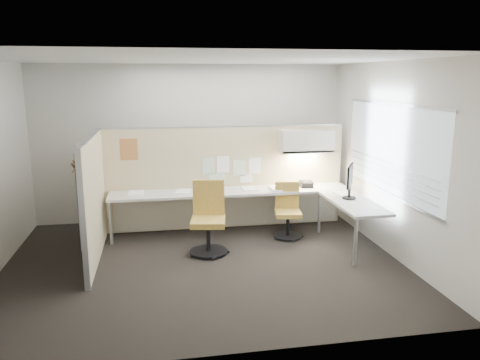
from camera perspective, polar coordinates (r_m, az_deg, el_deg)
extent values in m
cube|color=black|center=(6.72, -4.38, -10.15)|extent=(5.50, 4.50, 0.01)
cube|color=white|center=(6.21, -4.82, 14.55)|extent=(5.50, 4.50, 0.01)
cube|color=beige|center=(8.53, -6.08, 4.47)|extent=(5.50, 0.02, 2.80)
cube|color=beige|center=(4.14, -1.52, -3.98)|extent=(5.50, 0.02, 2.80)
cube|color=beige|center=(7.12, 18.03, 2.35)|extent=(0.02, 4.50, 2.80)
cube|color=#96A4AE|center=(7.08, 17.93, 3.54)|extent=(0.01, 2.80, 1.30)
cube|color=#CEB98F|center=(8.04, -1.75, 0.25)|extent=(4.10, 0.06, 1.75)
cube|color=#CEB98F|center=(6.95, -17.34, -2.27)|extent=(0.06, 2.20, 1.75)
cube|color=beige|center=(7.77, -1.02, -1.43)|extent=(4.00, 0.60, 0.04)
cube|color=beige|center=(7.28, 13.67, -2.75)|extent=(0.60, 1.47, 0.04)
cube|color=beige|center=(8.12, -1.31, -3.48)|extent=(3.90, 0.02, 0.64)
cylinder|color=#A5A8AA|center=(7.57, -15.48, -5.13)|extent=(0.05, 0.05, 0.69)
cylinder|color=#A5A8AA|center=(6.69, 13.89, -7.39)|extent=(0.05, 0.05, 0.69)
cylinder|color=#A5A8AA|center=(7.98, 9.64, -3.94)|extent=(0.05, 0.05, 0.69)
cube|color=beige|center=(8.04, 8.04, 4.72)|extent=(0.90, 0.36, 0.38)
cube|color=#FFEABF|center=(8.07, 8.00, 3.24)|extent=(0.60, 0.06, 0.02)
cube|color=#8CBF8C|center=(7.93, -3.87, 1.71)|extent=(0.21, 0.00, 0.28)
cube|color=white|center=(7.95, -2.08, 1.91)|extent=(0.21, 0.00, 0.28)
cube|color=#8CBF8C|center=(8.01, -0.09, 1.48)|extent=(0.21, 0.00, 0.28)
cube|color=white|center=(8.05, 1.80, 1.76)|extent=(0.21, 0.00, 0.28)
cube|color=#8CBF8C|center=(7.99, -2.77, 0.19)|extent=(0.28, 0.00, 0.18)
cube|color=white|center=(8.07, 0.75, 0.19)|extent=(0.21, 0.00, 0.14)
cube|color=orange|center=(7.84, -13.40, 3.65)|extent=(0.28, 0.00, 0.35)
cylinder|color=black|center=(7.05, -3.84, -8.69)|extent=(0.56, 0.56, 0.03)
cylinder|color=black|center=(6.98, -3.87, -7.05)|extent=(0.06, 0.06, 0.43)
cube|color=#D7BC50|center=(6.90, -3.90, -5.11)|extent=(0.57, 0.57, 0.09)
cube|color=#D7BC50|center=(7.04, -3.84, -2.12)|extent=(0.48, 0.14, 0.54)
cylinder|color=black|center=(7.75, 5.81, -6.80)|extent=(0.47, 0.47, 0.03)
cylinder|color=black|center=(7.69, 5.84, -5.54)|extent=(0.05, 0.05, 0.36)
cube|color=#D7BC50|center=(7.63, 5.87, -4.07)|extent=(0.47, 0.47, 0.07)
cube|color=#D7BC50|center=(7.75, 5.75, -1.82)|extent=(0.40, 0.12, 0.45)
cylinder|color=black|center=(7.42, 13.14, -2.13)|extent=(0.21, 0.21, 0.02)
cylinder|color=black|center=(7.40, 13.17, -1.47)|extent=(0.04, 0.04, 0.19)
cube|color=black|center=(7.35, 13.27, 0.50)|extent=(0.28, 0.45, 0.33)
cube|color=black|center=(7.35, 13.27, 0.50)|extent=(0.23, 0.40, 0.29)
cube|color=black|center=(8.07, 8.09, -0.52)|extent=(0.20, 0.19, 0.12)
cylinder|color=black|center=(8.05, 7.45, -0.27)|extent=(0.04, 0.17, 0.04)
cube|color=black|center=(7.95, 5.23, -0.83)|extent=(0.14, 0.06, 0.05)
cube|color=black|center=(8.12, 7.58, -0.56)|extent=(0.12, 0.09, 0.06)
cube|color=silver|center=(6.00, -18.80, 4.15)|extent=(0.14, 0.02, 0.02)
cylinder|color=silver|center=(6.02, -19.41, 3.32)|extent=(0.02, 0.02, 0.14)
cube|color=#AD7F4C|center=(6.04, -19.32, 2.11)|extent=(0.02, 0.42, 0.12)
cube|color=#AD7F4C|center=(6.08, -19.53, 1.77)|extent=(0.02, 0.42, 0.12)
cube|color=gray|center=(6.13, -19.08, -3.54)|extent=(0.01, 0.07, 1.05)
cube|color=white|center=(7.69, -12.59, -1.59)|extent=(0.24, 0.31, 0.03)
cube|color=white|center=(7.69, -6.97, -1.43)|extent=(0.29, 0.34, 0.02)
cube|color=white|center=(7.69, -4.10, -1.31)|extent=(0.28, 0.34, 0.04)
cube|color=white|center=(7.86, 1.13, -1.05)|extent=(0.25, 0.32, 0.02)
cube|color=white|center=(7.90, 4.58, -0.97)|extent=(0.24, 0.30, 0.03)
cube|color=white|center=(7.67, 12.52, -1.68)|extent=(0.29, 0.34, 0.02)
cube|color=white|center=(7.82, 4.64, -1.12)|extent=(0.26, 0.32, 0.03)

